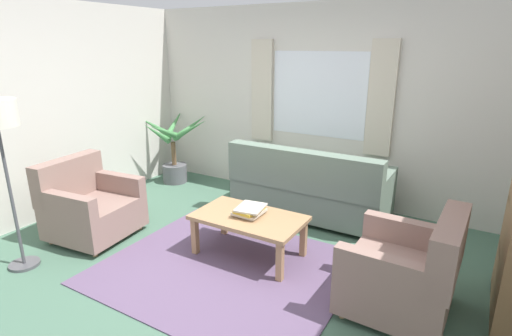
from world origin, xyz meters
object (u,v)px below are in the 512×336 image
(couch, at_px, (308,189))
(book_stack_on_table, at_px, (250,210))
(armchair_right, at_px, (407,273))
(coffee_table, at_px, (249,221))
(potted_plant, at_px, (174,151))
(armchair_left, at_px, (89,206))

(couch, xyz_separation_m, book_stack_on_table, (-0.14, -1.17, 0.12))
(armchair_right, xyz_separation_m, coffee_table, (-1.55, 0.13, 0.03))
(armchair_right, height_order, coffee_table, armchair_right)
(couch, bearing_deg, book_stack_on_table, 83.27)
(book_stack_on_table, bearing_deg, potted_plant, 148.76)
(book_stack_on_table, xyz_separation_m, potted_plant, (-2.20, 1.33, 0.00))
(couch, relative_size, potted_plant, 1.49)
(book_stack_on_table, bearing_deg, couch, 83.27)
(armchair_right, bearing_deg, potted_plant, -109.71)
(couch, relative_size, armchair_left, 2.07)
(potted_plant, bearing_deg, armchair_left, -77.20)
(armchair_right, bearing_deg, book_stack_on_table, -93.66)
(couch, relative_size, book_stack_on_table, 5.65)
(armchair_right, bearing_deg, armchair_left, -81.30)
(coffee_table, xyz_separation_m, potted_plant, (-2.20, 1.36, 0.11))
(armchair_left, relative_size, coffee_table, 0.84)
(couch, xyz_separation_m, potted_plant, (-2.33, 0.17, 0.13))
(couch, relative_size, coffee_table, 1.73)
(armchair_left, xyz_separation_m, armchair_right, (3.32, 0.40, 0.00))
(potted_plant, bearing_deg, armchair_right, -21.59)
(armchair_left, xyz_separation_m, book_stack_on_table, (1.77, 0.55, 0.13))
(armchair_left, bearing_deg, book_stack_on_table, -78.63)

